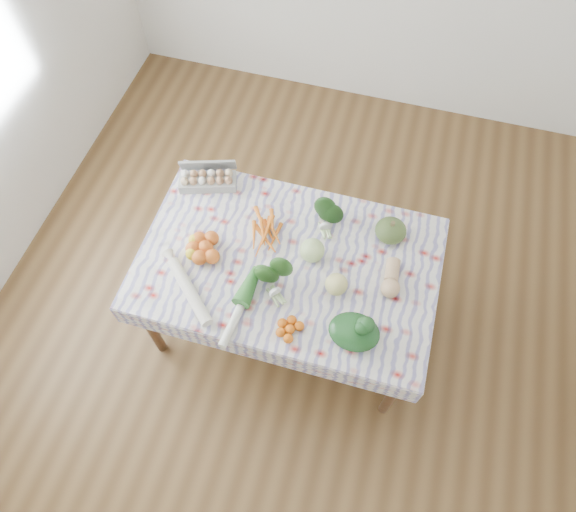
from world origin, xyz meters
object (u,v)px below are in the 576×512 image
object	(u,v)px
egg_carton	(208,181)
kabocha_squash	(391,230)
dining_table	(288,268)
butternut_squash	(392,278)
cabbage	(312,250)
grapefruit	(336,284)

from	to	relation	value
egg_carton	kabocha_squash	xyz separation A→B (m)	(1.12, -0.06, 0.01)
dining_table	butternut_squash	world-z (taller)	butternut_squash
egg_carton	kabocha_squash	bearing A→B (deg)	-20.82
dining_table	kabocha_squash	world-z (taller)	kabocha_squash
cabbage	egg_carton	bearing A→B (deg)	156.65
dining_table	grapefruit	size ratio (longest dim) A/B	13.11
egg_carton	butternut_squash	xyz separation A→B (m)	(1.18, -0.35, 0.01)
dining_table	egg_carton	xyz separation A→B (m)	(-0.61, 0.38, 0.13)
kabocha_squash	grapefruit	bearing A→B (deg)	-117.59
kabocha_squash	grapefruit	xyz separation A→B (m)	(-0.22, -0.42, 0.00)
egg_carton	grapefruit	distance (m)	1.02
kabocha_squash	cabbage	size ratio (longest dim) A/B	1.30
cabbage	kabocha_squash	bearing A→B (deg)	32.78
butternut_squash	kabocha_squash	bearing A→B (deg)	97.34
dining_table	butternut_squash	distance (m)	0.59
kabocha_squash	butternut_squash	size ratio (longest dim) A/B	0.80
egg_carton	kabocha_squash	distance (m)	1.12
kabocha_squash	butternut_squash	distance (m)	0.30
dining_table	egg_carton	bearing A→B (deg)	148.10
dining_table	kabocha_squash	bearing A→B (deg)	31.81
egg_carton	grapefruit	size ratio (longest dim) A/B	2.78
butternut_squash	grapefruit	bearing A→B (deg)	-159.58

